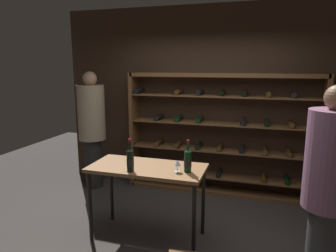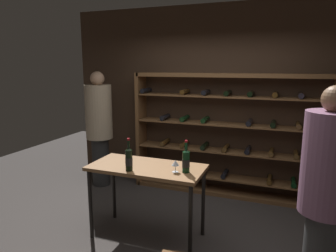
{
  "view_description": "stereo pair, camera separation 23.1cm",
  "coord_description": "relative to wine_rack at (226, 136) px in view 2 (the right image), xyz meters",
  "views": [
    {
      "loc": [
        0.82,
        -3.11,
        2.01
      ],
      "look_at": [
        -0.19,
        0.21,
        1.33
      ],
      "focal_mm": 32.98,
      "sensor_mm": 36.0,
      "label": 1
    },
    {
      "loc": [
        1.04,
        -3.03,
        2.01
      ],
      "look_at": [
        -0.19,
        0.21,
        1.33
      ],
      "focal_mm": 32.98,
      "sensor_mm": 36.0,
      "label": 2
    }
  ],
  "objects": [
    {
      "name": "tasting_table",
      "position": [
        -0.63,
        -1.57,
        -0.15
      ],
      "size": [
        1.31,
        0.63,
        0.88
      ],
      "color": "brown",
      "rests_on": "ground"
    },
    {
      "name": "wine_bottle_amber_reserve",
      "position": [
        -0.14,
        -1.61,
        0.07
      ],
      "size": [
        0.08,
        0.08,
        0.35
      ],
      "color": "black",
      "rests_on": "tasting_table"
    },
    {
      "name": "person_bystander_red_print",
      "position": [
        -2.05,
        -0.35,
        0.12
      ],
      "size": [
        0.44,
        0.44,
        1.92
      ],
      "rotation": [
        0.0,
        0.0,
        1.87
      ],
      "color": "#262626",
      "rests_on": "ground"
    },
    {
      "name": "ground_plane",
      "position": [
        -0.24,
        -1.6,
        -0.94
      ],
      "size": [
        9.62,
        9.62,
        0.0
      ],
      "primitive_type": "plane",
      "color": "#383330"
    },
    {
      "name": "person_guest_plum_blouse",
      "position": [
        1.18,
        -1.91,
        0.09
      ],
      "size": [
        0.43,
        0.44,
        1.86
      ],
      "rotation": [
        0.0,
        0.0,
        -3.13
      ],
      "color": "#313131",
      "rests_on": "ground"
    },
    {
      "name": "back_wall",
      "position": [
        -0.24,
        0.21,
        0.53
      ],
      "size": [
        4.9,
        0.1,
        2.93
      ],
      "primitive_type": "cube",
      "color": "#3D2B1E",
      "rests_on": "ground"
    },
    {
      "name": "wine_rack",
      "position": [
        0.0,
        0.0,
        0.0
      ],
      "size": [
        2.95,
        0.32,
        1.9
      ],
      "color": "brown",
      "rests_on": "ground"
    },
    {
      "name": "wine_bottle_gold_foil",
      "position": [
        -0.74,
        -1.78,
        0.07
      ],
      "size": [
        0.08,
        0.08,
        0.36
      ],
      "color": "black",
      "rests_on": "tasting_table"
    },
    {
      "name": "wine_glass_stemmed_center",
      "position": [
        -0.25,
        -1.65,
        0.04
      ],
      "size": [
        0.08,
        0.08,
        0.13
      ],
      "color": "silver",
      "rests_on": "tasting_table"
    }
  ]
}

